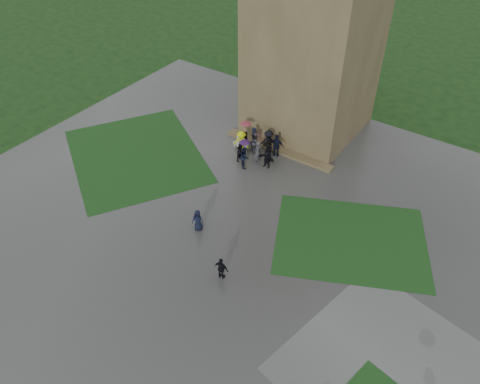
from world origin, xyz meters
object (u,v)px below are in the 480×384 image
Objects in this scene: tower at (317,15)px; pedestrian_mid at (198,220)px; bench at (241,145)px; pedestrian_near at (221,269)px.

tower reaches higher than pedestrian_mid.
tower is 10.68m from bench.
tower is at bearing -82.37° from pedestrian_near.
tower is at bearing 75.19° from pedestrian_mid.
tower is 19.09m from pedestrian_near.
bench is 0.98× the size of pedestrian_near.
pedestrian_near is at bearing -40.01° from bench.
pedestrian_mid is at bearing -52.05° from bench.
pedestrian_mid is (0.29, -14.52, -8.24)m from tower.
pedestrian_mid and pedestrian_near have the same top height.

